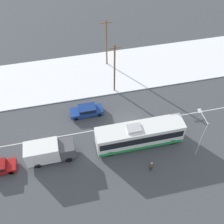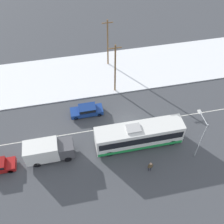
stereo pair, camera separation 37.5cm
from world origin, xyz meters
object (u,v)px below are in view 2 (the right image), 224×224
(city_bus, at_px, (139,135))
(utility_pole_snowlot, at_px, (108,43))
(sedan_car, at_px, (87,110))
(utility_pole_roadside, at_px, (115,69))
(streetlamp, at_px, (201,133))
(box_truck, at_px, (48,150))
(pedestrian_at_stop, at_px, (150,166))

(city_bus, height_order, utility_pole_snowlot, utility_pole_snowlot)
(sedan_car, xyz_separation_m, utility_pole_roadside, (5.04, 3.99, 3.66))
(streetlamp, bearing_deg, box_truck, 170.54)
(streetlamp, bearing_deg, city_bus, 156.34)
(box_truck, height_order, utility_pole_snowlot, utility_pole_snowlot)
(city_bus, height_order, pedestrian_at_stop, city_bus)
(city_bus, bearing_deg, box_truck, 179.27)
(box_truck, distance_m, utility_pole_snowlot, 20.62)
(streetlamp, bearing_deg, pedestrian_at_stop, -167.87)
(utility_pole_roadside, distance_m, utility_pole_snowlot, 6.83)
(utility_pole_roadside, bearing_deg, city_bus, -84.93)
(city_bus, xyz_separation_m, pedestrian_at_stop, (0.30, -4.27, -0.69))
(box_truck, height_order, streetlamp, streetlamp)
(utility_pole_roadside, bearing_deg, pedestrian_at_stop, -85.23)
(streetlamp, bearing_deg, utility_pole_snowlot, 109.95)
(box_truck, height_order, pedestrian_at_stop, box_truck)
(sedan_car, relative_size, utility_pole_snowlot, 0.55)
(box_truck, xyz_separation_m, utility_pole_snowlot, (10.97, 17.22, 2.85))
(city_bus, height_order, box_truck, city_bus)
(box_truck, distance_m, utility_pole_roadside, 15.24)
(pedestrian_at_stop, height_order, streetlamp, streetlamp)
(city_bus, distance_m, box_truck, 11.70)
(sedan_car, bearing_deg, box_truck, 48.21)
(box_truck, relative_size, sedan_car, 1.29)
(utility_pole_snowlot, bearing_deg, pedestrian_at_stop, -87.28)
(utility_pole_roadside, xyz_separation_m, utility_pole_snowlot, (0.21, 6.82, -0.04))
(sedan_car, xyz_separation_m, streetlamp, (12.61, -9.46, 3.36))
(city_bus, bearing_deg, utility_pole_snowlot, 92.39)
(sedan_car, relative_size, utility_pole_roadside, 0.55)
(sedan_car, distance_m, utility_pole_roadside, 7.40)
(box_truck, xyz_separation_m, sedan_car, (5.72, 6.40, -0.78))
(box_truck, distance_m, pedestrian_at_stop, 12.80)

